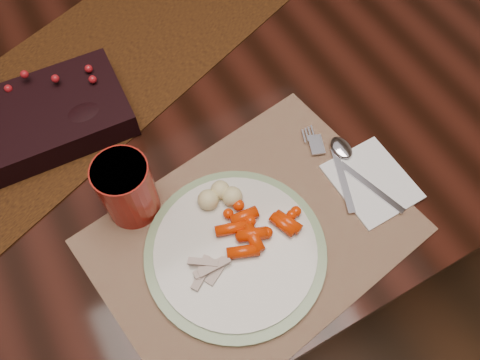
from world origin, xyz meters
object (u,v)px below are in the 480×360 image
centerpiece (26,121)px  napkin (372,182)px  mashed_potatoes (220,192)px  placemat_main (253,235)px  red_cup (127,189)px  dining_table (196,187)px  dinner_plate (235,251)px  turkey_shreds (206,270)px  baby_carrots (268,231)px

centerpiece → napkin: (0.46, -0.37, -0.03)m
mashed_potatoes → placemat_main: bearing=-77.5°
placemat_main → red_cup: size_ratio=4.08×
dining_table → dinner_plate: size_ratio=6.51×
dinner_plate → napkin: 0.26m
napkin → red_cup: size_ratio=1.18×
mashed_potatoes → dining_table: bearing=80.8°
centerpiece → mashed_potatoes: (0.22, -0.28, 0.00)m
placemat_main → turkey_shreds: 0.10m
dining_table → red_cup: 0.50m
centerpiece → placemat_main: centerpiece is taller
centerpiece → turkey_shreds: (0.15, -0.38, -0.01)m
dining_table → centerpiece: centerpiece is taller
placemat_main → turkey_shreds: bearing=-175.4°
mashed_potatoes → centerpiece: bearing=128.8°
dinner_plate → mashed_potatoes: mashed_potatoes is taller
placemat_main → mashed_potatoes: size_ratio=6.24×
mashed_potatoes → turkey_shreds: (-0.07, -0.10, -0.01)m
dining_table → mashed_potatoes: size_ratio=23.91×
centerpiece → dinner_plate: size_ratio=1.22×
centerpiece → dining_table: bearing=-8.6°
baby_carrots → centerpiece: bearing=125.0°
turkey_shreds → red_cup: size_ratio=0.55×
red_cup → turkey_shreds: bearing=-72.4°
turkey_shreds → centerpiece: bearing=111.7°
napkin → mashed_potatoes: bearing=157.9°
centerpiece → turkey_shreds: size_ratio=5.32×
dining_table → napkin: 0.54m
placemat_main → dinner_plate: bearing=-171.2°
dining_table → placemat_main: placemat_main is taller
baby_carrots → red_cup: red_cup is taller
centerpiece → dinner_plate: centerpiece is taller
baby_carrots → napkin: baby_carrots is taller
placemat_main → dinner_plate: dinner_plate is taller
napkin → centerpiece: bearing=139.9°
baby_carrots → napkin: 0.20m
baby_carrots → turkey_shreds: bearing=-175.4°
centerpiece → napkin: centerpiece is taller
napkin → turkey_shreds: bearing=-179.8°
napkin → red_cup: 0.39m
dinner_plate → baby_carrots: size_ratio=2.32×
centerpiece → red_cup: 0.24m
baby_carrots → mashed_potatoes: bearing=110.6°
dinner_plate → mashed_potatoes: size_ratio=3.67×
baby_carrots → red_cup: 0.22m
dining_table → napkin: size_ratio=13.27×
dining_table → placemat_main: bearing=-94.1°
centerpiece → turkey_shreds: 0.41m
placemat_main → napkin: 0.22m
placemat_main → dinner_plate: 0.04m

